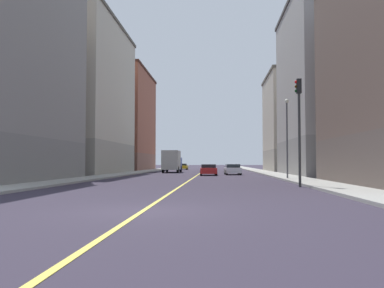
% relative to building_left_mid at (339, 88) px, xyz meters
% --- Properties ---
extents(ground_plane, '(400.00, 400.00, 0.00)m').
position_rel_building_left_mid_xyz_m(ground_plane, '(-16.44, -34.03, -10.10)').
color(ground_plane, '#302938').
rests_on(ground_plane, ground).
extents(sidewalk_left, '(2.78, 168.00, 0.15)m').
position_rel_building_left_mid_xyz_m(sidewalk_left, '(-7.27, 14.97, -10.02)').
color(sidewalk_left, '#9E9B93').
rests_on(sidewalk_left, ground).
extents(sidewalk_right, '(2.78, 168.00, 0.15)m').
position_rel_building_left_mid_xyz_m(sidewalk_right, '(-25.62, 14.97, -10.02)').
color(sidewalk_right, '#9E9B93').
rests_on(sidewalk_right, ground).
extents(lane_center_stripe, '(0.16, 154.00, 0.01)m').
position_rel_building_left_mid_xyz_m(lane_center_stripe, '(-16.44, 14.97, -10.09)').
color(lane_center_stripe, '#E5D14C').
rests_on(lane_center_stripe, ground).
extents(building_left_mid, '(12.05, 17.95, 20.17)m').
position_rel_building_left_mid_xyz_m(building_left_mid, '(0.00, 0.00, 0.00)').
color(building_left_mid, gray).
rests_on(building_left_mid, ground).
extents(building_left_far, '(12.05, 14.65, 15.81)m').
position_rel_building_left_mid_xyz_m(building_left_far, '(-0.00, 18.94, -2.18)').
color(building_left_far, '#9D9688').
rests_on(building_left_far, ground).
extents(building_right_midblock, '(12.05, 20.24, 19.94)m').
position_rel_building_left_mid_xyz_m(building_right_midblock, '(-32.88, 4.63, -0.12)').
color(building_right_midblock, '#9D9688').
rests_on(building_right_midblock, ground).
extents(building_right_distant, '(12.05, 19.19, 18.39)m').
position_rel_building_left_mid_xyz_m(building_right_distant, '(-32.88, 26.39, -0.89)').
color(building_right_distant, brown).
rests_on(building_right_distant, ground).
extents(traffic_light_left_near, '(0.40, 0.32, 6.68)m').
position_rel_building_left_mid_xyz_m(traffic_light_left_near, '(-9.07, -21.63, -5.82)').
color(traffic_light_left_near, '#2D2D2D').
rests_on(traffic_light_left_near, ground).
extents(street_lamp_left_near, '(0.36, 0.36, 6.89)m').
position_rel_building_left_mid_xyz_m(street_lamp_left_near, '(-8.06, -11.57, -5.75)').
color(street_lamp_left_near, '#4C4C51').
rests_on(street_lamp_left_near, ground).
extents(car_yellow, '(1.82, 4.49, 1.22)m').
position_rel_building_left_mid_xyz_m(car_yellow, '(-21.12, 34.44, -9.49)').
color(car_yellow, gold).
rests_on(car_yellow, ground).
extents(car_red, '(2.05, 4.56, 1.27)m').
position_rel_building_left_mid_xyz_m(car_red, '(-15.14, -0.25, -9.46)').
color(car_red, red).
rests_on(car_red, ground).
extents(car_white, '(2.05, 4.45, 1.28)m').
position_rel_building_left_mid_xyz_m(car_white, '(-12.24, 2.24, -9.45)').
color(car_white, white).
rests_on(car_white, ground).
extents(car_black, '(1.90, 4.01, 1.21)m').
position_rel_building_left_mid_xyz_m(car_black, '(-12.06, 16.69, -9.50)').
color(car_black, black).
rests_on(car_black, ground).
extents(box_truck, '(2.42, 7.22, 3.20)m').
position_rel_building_left_mid_xyz_m(box_truck, '(-20.82, 11.97, -8.42)').
color(box_truck, navy).
rests_on(box_truck, ground).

